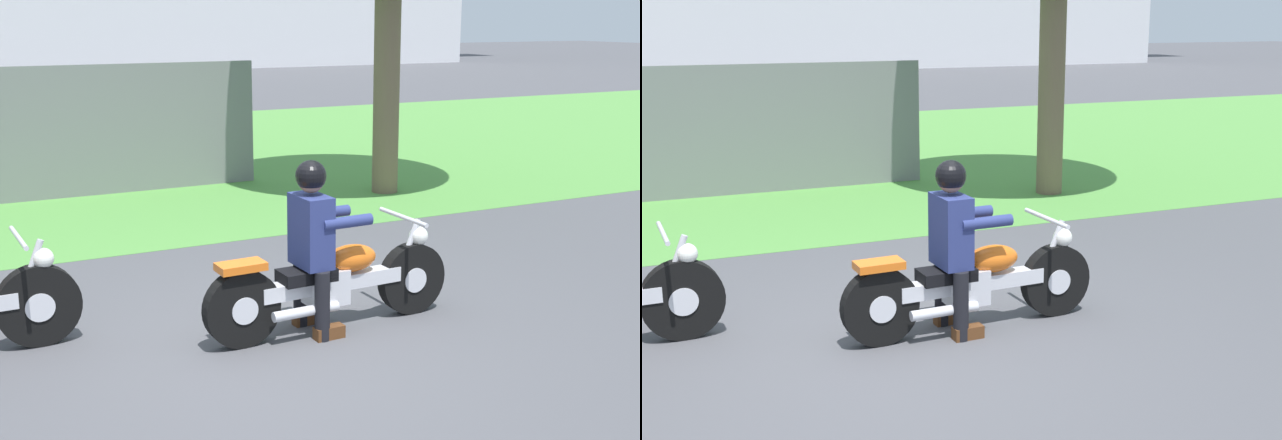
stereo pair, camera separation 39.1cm
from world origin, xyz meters
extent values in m
plane|color=#4C4C51|center=(0.00, 0.00, 0.00)|extent=(120.00, 120.00, 0.00)
cube|color=#549342|center=(0.00, 9.07, 0.00)|extent=(60.00, 12.00, 0.01)
cylinder|color=black|center=(1.45, 0.28, 0.30)|extent=(0.60, 0.14, 0.60)
cylinder|color=silver|center=(1.45, 0.28, 0.30)|extent=(0.22, 0.15, 0.21)
cylinder|color=black|center=(-0.09, 0.23, 0.30)|extent=(0.60, 0.14, 0.60)
cylinder|color=silver|center=(-0.09, 0.23, 0.30)|extent=(0.22, 0.15, 0.21)
cube|color=silver|center=(0.68, 0.26, 0.38)|extent=(1.24, 0.18, 0.12)
cube|color=silver|center=(0.63, 0.25, 0.36)|extent=(0.33, 0.25, 0.28)
ellipsoid|color=orange|center=(0.86, 0.26, 0.56)|extent=(0.45, 0.26, 0.22)
cube|color=black|center=(0.46, 0.25, 0.48)|extent=(0.45, 0.26, 0.10)
cube|color=orange|center=(-0.09, 0.23, 0.63)|extent=(0.37, 0.21, 0.06)
cylinder|color=silver|center=(1.40, 0.28, 0.55)|extent=(0.25, 0.06, 0.53)
cylinder|color=silver|center=(1.35, 0.28, 0.84)|extent=(0.06, 0.66, 0.04)
sphere|color=white|center=(1.51, 0.29, 0.66)|extent=(0.16, 0.16, 0.16)
cylinder|color=silver|center=(0.38, 0.11, 0.24)|extent=(0.55, 0.10, 0.08)
cylinder|color=black|center=(0.49, 0.43, 0.28)|extent=(0.12, 0.12, 0.55)
cube|color=#593319|center=(0.55, 0.43, 0.05)|extent=(0.24, 0.11, 0.10)
cylinder|color=black|center=(0.50, 0.07, 0.28)|extent=(0.12, 0.12, 0.55)
cube|color=#593319|center=(0.56, 0.07, 0.05)|extent=(0.24, 0.11, 0.10)
cube|color=navy|center=(0.50, 0.25, 0.83)|extent=(0.23, 0.39, 0.56)
cylinder|color=navy|center=(0.71, 0.43, 0.91)|extent=(0.42, 0.11, 0.09)
cylinder|color=navy|center=(0.72, 0.09, 0.91)|extent=(0.42, 0.11, 0.09)
sphere|color=#996B4C|center=(0.50, 0.25, 1.23)|extent=(0.20, 0.20, 0.20)
sphere|color=black|center=(0.50, 0.25, 1.26)|extent=(0.24, 0.24, 0.24)
cylinder|color=black|center=(-1.45, 0.94, 0.32)|extent=(0.64, 0.14, 0.63)
cylinder|color=silver|center=(-1.45, 0.94, 0.32)|extent=(0.23, 0.15, 0.22)
cylinder|color=silver|center=(-1.50, 0.94, 0.57)|extent=(0.25, 0.06, 0.53)
cylinder|color=silver|center=(-1.55, 0.94, 0.86)|extent=(0.06, 0.66, 0.04)
sphere|color=white|center=(-1.39, 0.94, 0.68)|extent=(0.16, 0.16, 0.16)
cylinder|color=brown|center=(3.78, 4.62, 1.48)|extent=(0.36, 0.36, 2.96)
cube|color=slate|center=(-1.08, 6.24, 0.90)|extent=(7.00, 0.06, 1.80)
camera|label=1|loc=(-2.18, -5.26, 2.43)|focal=46.33mm
camera|label=2|loc=(-1.82, -5.43, 2.43)|focal=46.33mm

